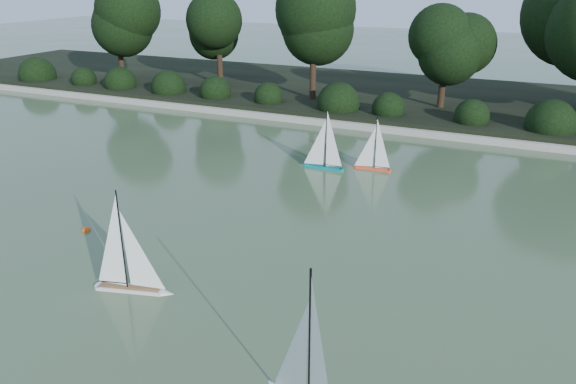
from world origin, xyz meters
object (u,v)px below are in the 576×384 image
at_px(sailboat_teal, 320,158).
at_px(race_buoy, 86,231).
at_px(sailboat_orange, 370,161).
at_px(sailboat_white_b, 135,275).

xyz_separation_m(sailboat_teal, race_buoy, (-2.42, -4.76, -0.23)).
relative_size(sailboat_orange, sailboat_teal, 0.89).
xyz_separation_m(sailboat_white_b, race_buoy, (-2.03, 1.20, -0.25)).
relative_size(sailboat_white_b, sailboat_teal, 1.08).
bearing_deg(sailboat_white_b, sailboat_teal, 86.29).
bearing_deg(sailboat_teal, race_buoy, -116.93).
relative_size(sailboat_orange, race_buoy, 8.73).
bearing_deg(sailboat_orange, sailboat_teal, -160.65).
distance_m(sailboat_orange, sailboat_teal, 1.11).
distance_m(sailboat_orange, race_buoy, 6.20).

